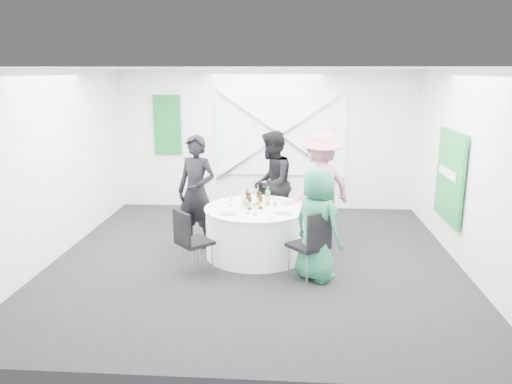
# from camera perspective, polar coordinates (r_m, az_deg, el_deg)

# --- Properties ---
(floor) EXTENTS (6.00, 6.00, 0.00)m
(floor) POSITION_cam_1_polar(r_m,az_deg,el_deg) (7.58, -0.11, -7.73)
(floor) COLOR black
(floor) RESTS_ON ground
(ceiling) EXTENTS (6.00, 6.00, 0.00)m
(ceiling) POSITION_cam_1_polar(r_m,az_deg,el_deg) (7.05, -0.12, 13.96)
(ceiling) COLOR silver
(ceiling) RESTS_ON wall_back
(wall_back) EXTENTS (6.00, 0.00, 6.00)m
(wall_back) POSITION_cam_1_polar(r_m,az_deg,el_deg) (10.14, 1.12, 5.95)
(wall_back) COLOR silver
(wall_back) RESTS_ON floor
(wall_front) EXTENTS (6.00, 0.00, 6.00)m
(wall_front) POSITION_cam_1_polar(r_m,az_deg,el_deg) (4.29, -3.03, -4.92)
(wall_front) COLOR silver
(wall_front) RESTS_ON floor
(wall_left) EXTENTS (0.00, 6.00, 6.00)m
(wall_left) POSITION_cam_1_polar(r_m,az_deg,el_deg) (7.98, -22.16, 2.81)
(wall_left) COLOR silver
(wall_left) RESTS_ON floor
(wall_right) EXTENTS (0.00, 6.00, 6.00)m
(wall_right) POSITION_cam_1_polar(r_m,az_deg,el_deg) (7.59, 23.13, 2.20)
(wall_right) COLOR silver
(wall_right) RESTS_ON floor
(window_panel) EXTENTS (2.60, 0.03, 1.60)m
(window_panel) POSITION_cam_1_polar(r_m,az_deg,el_deg) (10.08, 2.83, 6.46)
(window_panel) COLOR silver
(window_panel) RESTS_ON wall_back
(window_brace_a) EXTENTS (2.63, 0.05, 1.84)m
(window_brace_a) POSITION_cam_1_polar(r_m,az_deg,el_deg) (10.04, 2.82, 6.43)
(window_brace_a) COLOR silver
(window_brace_a) RESTS_ON window_panel
(window_brace_b) EXTENTS (2.63, 0.05, 1.84)m
(window_brace_b) POSITION_cam_1_polar(r_m,az_deg,el_deg) (10.04, 2.82, 6.43)
(window_brace_b) COLOR silver
(window_brace_b) RESTS_ON window_panel
(green_banner) EXTENTS (0.55, 0.04, 1.20)m
(green_banner) POSITION_cam_1_polar(r_m,az_deg,el_deg) (10.35, -10.11, 7.57)
(green_banner) COLOR #14672E
(green_banner) RESTS_ON wall_back
(green_sign) EXTENTS (0.05, 1.20, 1.40)m
(green_sign) POSITION_cam_1_polar(r_m,az_deg,el_deg) (8.16, 21.27, 1.68)
(green_sign) COLOR #178339
(green_sign) RESTS_ON wall_right
(banquet_table) EXTENTS (1.56, 1.56, 0.76)m
(banquet_table) POSITION_cam_1_polar(r_m,az_deg,el_deg) (7.64, -0.00, -4.52)
(banquet_table) COLOR white
(banquet_table) RESTS_ON floor
(chair_back) EXTENTS (0.44, 0.45, 0.87)m
(chair_back) POSITION_cam_1_polar(r_m,az_deg,el_deg) (8.65, 1.35, -1.46)
(chair_back) COLOR black
(chair_back) RESTS_ON floor
(chair_back_left) EXTENTS (0.53, 0.52, 0.84)m
(chair_back_left) POSITION_cam_1_polar(r_m,az_deg,el_deg) (8.25, -6.16, -2.42)
(chair_back_left) COLOR black
(chair_back_left) RESTS_ON floor
(chair_back_right) EXTENTS (0.66, 0.65, 1.03)m
(chair_back_right) POSITION_cam_1_polar(r_m,az_deg,el_deg) (8.29, 7.10, -1.54)
(chair_back_right) COLOR black
(chair_back_right) RESTS_ON floor
(chair_front_right) EXTENTS (0.63, 0.63, 0.98)m
(chair_front_right) POSITION_cam_1_polar(r_m,az_deg,el_deg) (6.68, 6.52, -5.52)
(chair_front_right) COLOR black
(chair_front_right) RESTS_ON floor
(chair_front_left) EXTENTS (0.59, 0.59, 0.93)m
(chair_front_left) POSITION_cam_1_polar(r_m,az_deg,el_deg) (6.94, -7.61, -5.14)
(chair_front_left) COLOR black
(chair_front_left) RESTS_ON floor
(person_man_back_left) EXTENTS (0.77, 0.63, 1.80)m
(person_man_back_left) POSITION_cam_1_polar(r_m,az_deg,el_deg) (7.97, -6.80, 0.04)
(person_man_back_left) COLOR black
(person_man_back_left) RESTS_ON floor
(person_man_back) EXTENTS (0.63, 0.95, 1.80)m
(person_man_back) POSITION_cam_1_polar(r_m,az_deg,el_deg) (8.48, 1.80, 0.96)
(person_man_back) COLOR black
(person_man_back) RESTS_ON floor
(person_woman_pink) EXTENTS (1.29, 1.12, 1.83)m
(person_woman_pink) POSITION_cam_1_polar(r_m,az_deg,el_deg) (8.15, 7.32, 0.45)
(person_woman_pink) COLOR #C6808F
(person_woman_pink) RESTS_ON floor
(person_woman_green) EXTENTS (0.88, 0.87, 1.54)m
(person_woman_green) POSITION_cam_1_polar(r_m,az_deg,el_deg) (6.72, 6.98, -3.71)
(person_woman_green) COLOR #20784E
(person_woman_green) RESTS_ON floor
(plate_back) EXTENTS (0.28, 0.28, 0.01)m
(plate_back) POSITION_cam_1_polar(r_m,az_deg,el_deg) (8.05, 0.88, -0.69)
(plate_back) COLOR white
(plate_back) RESTS_ON banquet_table
(plate_back_left) EXTENTS (0.28, 0.28, 0.01)m
(plate_back_left) POSITION_cam_1_polar(r_m,az_deg,el_deg) (7.84, -2.99, -1.10)
(plate_back_left) COLOR white
(plate_back_left) RESTS_ON banquet_table
(plate_back_right) EXTENTS (0.26, 0.26, 0.04)m
(plate_back_right) POSITION_cam_1_polar(r_m,az_deg,el_deg) (7.74, 3.79, -1.24)
(plate_back_right) COLOR white
(plate_back_right) RESTS_ON banquet_table
(plate_front_right) EXTENTS (0.28, 0.28, 0.04)m
(plate_front_right) POSITION_cam_1_polar(r_m,az_deg,el_deg) (7.20, 3.21, -2.39)
(plate_front_right) COLOR white
(plate_front_right) RESTS_ON banquet_table
(plate_front_left) EXTENTS (0.28, 0.28, 0.01)m
(plate_front_left) POSITION_cam_1_polar(r_m,az_deg,el_deg) (7.29, -3.56, -2.27)
(plate_front_left) COLOR white
(plate_front_left) RESTS_ON banquet_table
(napkin) EXTENTS (0.23, 0.22, 0.05)m
(napkin) POSITION_cam_1_polar(r_m,az_deg,el_deg) (7.17, -3.24, -2.25)
(napkin) COLOR white
(napkin) RESTS_ON plate_front_left
(beer_bottle_a) EXTENTS (0.06, 0.06, 0.28)m
(beer_bottle_a) POSITION_cam_1_polar(r_m,az_deg,el_deg) (7.54, -1.04, -0.90)
(beer_bottle_a) COLOR #39220A
(beer_bottle_a) RESTS_ON banquet_table
(beer_bottle_b) EXTENTS (0.06, 0.06, 0.26)m
(beer_bottle_b) POSITION_cam_1_polar(r_m,az_deg,el_deg) (7.66, 0.27, -0.73)
(beer_bottle_b) COLOR #39220A
(beer_bottle_b) RESTS_ON banquet_table
(beer_bottle_c) EXTENTS (0.06, 0.06, 0.25)m
(beer_bottle_c) POSITION_cam_1_polar(r_m,az_deg,el_deg) (7.43, 0.54, -1.22)
(beer_bottle_c) COLOR #39220A
(beer_bottle_c) RESTS_ON banquet_table
(beer_bottle_d) EXTENTS (0.06, 0.06, 0.26)m
(beer_bottle_d) POSITION_cam_1_polar(r_m,az_deg,el_deg) (7.38, -0.73, -1.30)
(beer_bottle_d) COLOR #39220A
(beer_bottle_d) RESTS_ON banquet_table
(green_water_bottle) EXTENTS (0.08, 0.08, 0.29)m
(green_water_bottle) POSITION_cam_1_polar(r_m,az_deg,el_deg) (7.62, 1.35, -0.69)
(green_water_bottle) COLOR #3B9A50
(green_water_bottle) RESTS_ON banquet_table
(clear_water_bottle) EXTENTS (0.08, 0.08, 0.28)m
(clear_water_bottle) POSITION_cam_1_polar(r_m,az_deg,el_deg) (7.45, -1.44, -1.10)
(clear_water_bottle) COLOR silver
(clear_water_bottle) RESTS_ON banquet_table
(wine_glass_a) EXTENTS (0.07, 0.07, 0.17)m
(wine_glass_a) POSITION_cam_1_polar(r_m,az_deg,el_deg) (7.60, -2.85, -0.66)
(wine_glass_a) COLOR white
(wine_glass_a) RESTS_ON banquet_table
(wine_glass_b) EXTENTS (0.07, 0.07, 0.17)m
(wine_glass_b) POSITION_cam_1_polar(r_m,az_deg,el_deg) (7.19, -0.97, -1.50)
(wine_glass_b) COLOR white
(wine_glass_b) RESTS_ON banquet_table
(wine_glass_c) EXTENTS (0.07, 0.07, 0.17)m
(wine_glass_c) POSITION_cam_1_polar(r_m,az_deg,el_deg) (7.12, -0.14, -1.63)
(wine_glass_c) COLOR white
(wine_glass_c) RESTS_ON banquet_table
(wine_glass_d) EXTENTS (0.07, 0.07, 0.17)m
(wine_glass_d) POSITION_cam_1_polar(r_m,az_deg,el_deg) (7.19, 2.19, -1.49)
(wine_glass_d) COLOR white
(wine_glass_d) RESTS_ON banquet_table
(fork_a) EXTENTS (0.10, 0.13, 0.01)m
(fork_a) POSITION_cam_1_polar(r_m,az_deg,el_deg) (7.99, -2.37, -0.85)
(fork_a) COLOR silver
(fork_a) RESTS_ON banquet_table
(knife_a) EXTENTS (0.09, 0.14, 0.01)m
(knife_a) POSITION_cam_1_polar(r_m,az_deg,el_deg) (7.70, -4.11, -1.43)
(knife_a) COLOR silver
(knife_a) RESTS_ON banquet_table
(fork_b) EXTENTS (0.08, 0.14, 0.01)m
(fork_b) POSITION_cam_1_polar(r_m,az_deg,el_deg) (7.59, 4.34, -1.65)
(fork_b) COLOR silver
(fork_b) RESTS_ON banquet_table
(knife_b) EXTENTS (0.10, 0.13, 0.01)m
(knife_b) POSITION_cam_1_polar(r_m,az_deg,el_deg) (7.95, 2.79, -0.93)
(knife_b) COLOR silver
(knife_b) RESTS_ON banquet_table
(fork_c) EXTENTS (0.12, 0.12, 0.01)m
(fork_c) POSITION_cam_1_polar(r_m,az_deg,el_deg) (7.02, 1.87, -2.90)
(fork_c) COLOR silver
(fork_c) RESTS_ON banquet_table
(knife_c) EXTENTS (0.11, 0.13, 0.01)m
(knife_c) POSITION_cam_1_polar(r_m,az_deg,el_deg) (7.30, 4.06, -2.28)
(knife_c) COLOR silver
(knife_c) RESTS_ON banquet_table
(fork_d) EXTENTS (0.15, 0.02, 0.01)m
(fork_d) POSITION_cam_1_polar(r_m,az_deg,el_deg) (8.05, 1.33, -0.72)
(fork_d) COLOR silver
(fork_d) RESTS_ON banquet_table
(knife_d) EXTENTS (0.15, 0.03, 0.01)m
(knife_d) POSITION_cam_1_polar(r_m,az_deg,el_deg) (8.08, -0.59, -0.68)
(knife_d) COLOR silver
(knife_d) RESTS_ON banquet_table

